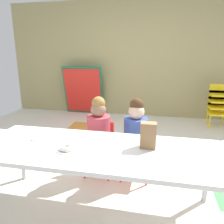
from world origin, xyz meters
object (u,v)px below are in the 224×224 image
object	(u,v)px
craft_table	(98,153)
seated_child_near_camera	(99,129)
paper_bag_brown	(148,135)
donut_powdered_on_plate	(67,147)
seated_child_middle_seat	(136,132)
paper_plate_near_edge	(67,150)
kid_chair_yellow_stack	(218,103)
folded_activity_table	(83,91)
paper_plate_center_table	(41,138)

from	to	relation	value
craft_table	seated_child_near_camera	xyz separation A→B (m)	(-0.16, 0.62, -0.01)
paper_bag_brown	donut_powdered_on_plate	bearing A→B (deg)	-163.45
seated_child_middle_seat	paper_plate_near_edge	bearing A→B (deg)	-124.38
craft_table	paper_bag_brown	size ratio (longest dim) A/B	9.47
craft_table	kid_chair_yellow_stack	world-z (taller)	kid_chair_yellow_stack
kid_chair_yellow_stack	donut_powdered_on_plate	bearing A→B (deg)	-122.50
craft_table	folded_activity_table	xyz separation A→B (m)	(-1.19, 3.08, -0.03)
seated_child_middle_seat	donut_powdered_on_plate	world-z (taller)	seated_child_middle_seat
paper_plate_near_edge	craft_table	bearing A→B (deg)	22.83
seated_child_near_camera	paper_plate_center_table	size ratio (longest dim) A/B	5.10
seated_child_middle_seat	paper_plate_center_table	bearing A→B (deg)	-148.13
kid_chair_yellow_stack	donut_powdered_on_plate	xyz separation A→B (m)	(-1.82, -2.85, 0.18)
paper_plate_center_table	kid_chair_yellow_stack	bearing A→B (deg)	50.86
seated_child_near_camera	paper_plate_near_edge	world-z (taller)	seated_child_near_camera
folded_activity_table	donut_powdered_on_plate	xyz separation A→B (m)	(0.96, -3.17, 0.10)
craft_table	seated_child_middle_seat	distance (m)	0.67
seated_child_near_camera	folded_activity_table	size ratio (longest dim) A/B	0.84
craft_table	kid_chair_yellow_stack	distance (m)	3.18
paper_plate_near_edge	seated_child_near_camera	bearing A→B (deg)	84.19
folded_activity_table	paper_bag_brown	bearing A→B (deg)	-61.76
seated_child_middle_seat	donut_powdered_on_plate	bearing A→B (deg)	-124.38
seated_child_near_camera	donut_powdered_on_plate	world-z (taller)	seated_child_near_camera
seated_child_near_camera	folded_activity_table	xyz separation A→B (m)	(-1.03, 2.46, -0.02)
folded_activity_table	donut_powdered_on_plate	size ratio (longest dim) A/B	8.61
craft_table	seated_child_near_camera	size ratio (longest dim) A/B	2.27
folded_activity_table	paper_plate_center_table	distance (m)	3.04
seated_child_near_camera	seated_child_middle_seat	size ratio (longest dim) A/B	1.00
seated_child_near_camera	folded_activity_table	world-z (taller)	folded_activity_table
seated_child_near_camera	paper_bag_brown	distance (m)	0.79
kid_chair_yellow_stack	paper_plate_center_table	distance (m)	3.43
paper_plate_near_edge	folded_activity_table	bearing A→B (deg)	106.81
kid_chair_yellow_stack	folded_activity_table	world-z (taller)	folded_activity_table
donut_powdered_on_plate	paper_bag_brown	bearing A→B (deg)	16.55
paper_bag_brown	paper_plate_near_edge	bearing A→B (deg)	-163.45
seated_child_middle_seat	folded_activity_table	bearing A→B (deg)	120.51
craft_table	paper_plate_center_table	xyz separation A→B (m)	(-0.57, 0.10, 0.05)
kid_chair_yellow_stack	folded_activity_table	size ratio (longest dim) A/B	0.74
kid_chair_yellow_stack	paper_plate_near_edge	distance (m)	3.39
paper_plate_near_edge	donut_powdered_on_plate	size ratio (longest dim) A/B	1.43
seated_child_near_camera	kid_chair_yellow_stack	world-z (taller)	seated_child_near_camera
seated_child_middle_seat	kid_chair_yellow_stack	world-z (taller)	seated_child_middle_seat
donut_powdered_on_plate	paper_plate_center_table	bearing A→B (deg)	150.21
paper_bag_brown	paper_plate_near_edge	distance (m)	0.68
craft_table	paper_bag_brown	xyz separation A→B (m)	(0.41, 0.09, 0.16)
craft_table	donut_powdered_on_plate	xyz separation A→B (m)	(-0.23, -0.10, 0.07)
folded_activity_table	paper_plate_center_table	world-z (taller)	folded_activity_table
craft_table	folded_activity_table	distance (m)	3.30
seated_child_near_camera	donut_powdered_on_plate	size ratio (longest dim) A/B	7.27
craft_table	paper_plate_near_edge	bearing A→B (deg)	-157.17
seated_child_near_camera	donut_powdered_on_plate	distance (m)	0.72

